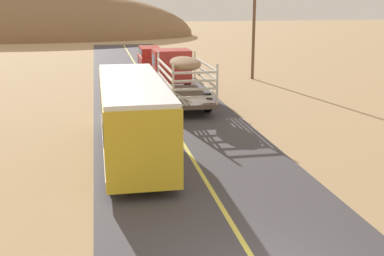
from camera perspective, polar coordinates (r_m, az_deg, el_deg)
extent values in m
cube|color=#B2332D|center=(35.01, -2.32, 7.08)|extent=(2.50, 2.20, 2.20)
cube|color=#192333|center=(34.95, -2.33, 7.81)|extent=(2.53, 1.54, 0.70)
cube|color=brown|center=(29.93, -0.77, 3.62)|extent=(2.50, 6.40, 0.24)
cylinder|color=silver|center=(32.62, -3.82, 6.70)|extent=(0.12, 0.12, 2.20)
cylinder|color=silver|center=(32.99, 0.32, 6.82)|extent=(0.12, 0.12, 2.20)
cylinder|color=silver|center=(26.47, -2.15, 4.82)|extent=(0.12, 0.12, 2.20)
cylinder|color=silver|center=(26.92, 2.89, 4.98)|extent=(0.12, 0.12, 2.20)
cube|color=silver|center=(29.64, -3.09, 4.60)|extent=(0.08, 6.30, 0.12)
cube|color=silver|center=(30.05, 1.50, 4.75)|extent=(0.08, 6.30, 0.12)
cube|color=silver|center=(26.77, 0.40, 3.51)|extent=(2.40, 0.08, 0.12)
cube|color=silver|center=(29.57, -3.10, 5.44)|extent=(0.08, 6.30, 0.12)
cube|color=silver|center=(29.98, 1.51, 5.58)|extent=(0.08, 6.30, 0.12)
cube|color=silver|center=(26.69, 0.40, 4.44)|extent=(2.40, 0.08, 0.12)
cube|color=silver|center=(29.50, -3.11, 6.28)|extent=(0.08, 6.30, 0.12)
cube|color=silver|center=(29.91, 1.51, 6.41)|extent=(0.08, 6.30, 0.12)
cube|color=silver|center=(26.61, 0.40, 5.37)|extent=(2.40, 0.08, 0.12)
cube|color=silver|center=(29.44, -3.12, 7.13)|extent=(0.08, 6.30, 0.12)
cube|color=silver|center=(29.85, 1.52, 7.25)|extent=(0.08, 6.30, 0.12)
cube|color=silver|center=(26.55, 0.40, 6.30)|extent=(2.40, 0.08, 0.12)
ellipsoid|color=#8C6B4C|center=(29.61, -0.79, 7.37)|extent=(1.75, 3.84, 0.70)
cylinder|color=black|center=(35.06, -4.07, 5.00)|extent=(0.32, 1.10, 1.10)
cylinder|color=black|center=(35.37, -0.55, 5.12)|extent=(0.32, 1.10, 1.10)
cylinder|color=black|center=(28.55, -2.48, 2.76)|extent=(0.32, 1.10, 1.10)
cylinder|color=black|center=(28.94, 1.80, 2.93)|extent=(0.32, 1.10, 1.10)
cube|color=gold|center=(20.77, -6.73, 1.33)|extent=(2.50, 10.00, 2.70)
cube|color=white|center=(20.49, -6.85, 5.22)|extent=(2.45, 9.80, 0.16)
cube|color=#192333|center=(20.67, -6.77, 2.60)|extent=(2.54, 9.20, 0.80)
cube|color=silver|center=(21.07, -6.63, -1.72)|extent=(2.53, 9.80, 0.36)
cylinder|color=black|center=(24.17, -9.81, 0.20)|extent=(0.30, 1.00, 1.00)
cylinder|color=black|center=(24.30, -4.62, 0.45)|extent=(0.30, 1.00, 1.00)
cylinder|color=black|center=(17.95, -9.36, -4.95)|extent=(0.30, 1.00, 1.00)
cylinder|color=black|center=(18.12, -2.37, -4.57)|extent=(0.30, 1.00, 1.00)
cube|color=#B2261E|center=(47.03, -4.82, 7.65)|extent=(1.90, 4.60, 0.90)
cube|color=#B2261E|center=(46.78, -4.82, 8.66)|extent=(1.75, 3.59, 0.80)
cube|color=#192333|center=(46.78, -4.82, 8.68)|extent=(1.79, 3.22, 0.44)
cube|color=silver|center=(44.88, -4.51, 6.89)|extent=(1.86, 0.20, 0.24)
cube|color=red|center=(44.68, -5.58, 7.48)|extent=(0.16, 0.06, 0.14)
cube|color=red|center=(44.85, -3.45, 7.56)|extent=(0.16, 0.06, 0.14)
cylinder|color=black|center=(48.40, -5.97, 7.47)|extent=(0.26, 0.76, 0.76)
cylinder|color=black|center=(48.56, -4.02, 7.53)|extent=(0.26, 0.76, 0.76)
cylinder|color=black|center=(45.58, -5.65, 7.02)|extent=(0.26, 0.76, 0.76)
cylinder|color=black|center=(45.76, -3.59, 7.09)|extent=(0.26, 0.76, 0.76)
cylinder|color=brown|center=(40.59, 7.04, 11.53)|extent=(0.24, 0.24, 8.56)
ellipsoid|color=olive|center=(85.94, -18.15, 9.74)|extent=(53.66, 22.98, 14.95)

